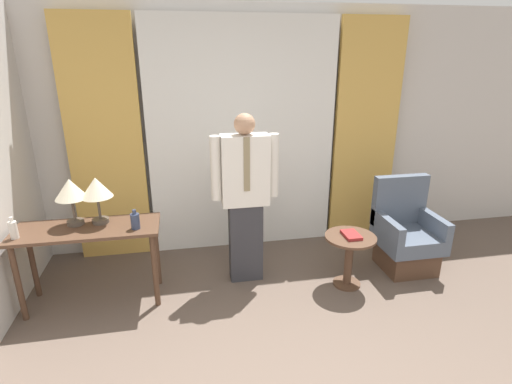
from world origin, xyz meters
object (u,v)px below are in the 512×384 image
at_px(table_lamp_left, 71,191).
at_px(book, 351,235).
at_px(armchair, 406,237).
at_px(side_table, 349,252).
at_px(bottle_near_edge, 13,230).
at_px(bottle_by_lamp, 135,221).
at_px(table_lamp_right, 96,190).
at_px(desk, 89,240).
at_px(person, 245,194).

relative_size(table_lamp_left, book, 1.96).
distance_m(table_lamp_left, armchair, 3.33).
height_order(armchair, side_table, armchair).
height_order(bottle_near_edge, armchair, armchair).
relative_size(bottle_near_edge, bottle_by_lamp, 1.08).
bearing_deg(side_table, bottle_near_edge, 178.34).
bearing_deg(table_lamp_right, desk, -140.34).
bearing_deg(table_lamp_right, table_lamp_left, 180.00).
relative_size(desk, bottle_near_edge, 6.58).
bearing_deg(table_lamp_left, bottle_near_edge, -155.11).
bearing_deg(side_table, person, 161.26).
relative_size(bottle_near_edge, side_table, 0.35).
xyz_separation_m(table_lamp_left, armchair, (3.25, -0.05, -0.72)).
bearing_deg(person, side_table, -18.74).
height_order(table_lamp_right, bottle_near_edge, table_lamp_right).
height_order(table_lamp_left, bottle_near_edge, table_lamp_left).
bearing_deg(bottle_near_edge, person, 7.00).
xyz_separation_m(table_lamp_right, bottle_near_edge, (-0.65, -0.20, -0.24)).
height_order(table_lamp_left, side_table, table_lamp_left).
xyz_separation_m(table_lamp_left, side_table, (2.52, -0.29, -0.70)).
bearing_deg(bottle_by_lamp, person, 12.96).
bearing_deg(bottle_by_lamp, bottle_near_edge, -179.39).
bearing_deg(armchair, bottle_near_edge, -177.74).
height_order(desk, table_lamp_right, table_lamp_right).
distance_m(desk, bottle_near_edge, 0.58).
bearing_deg(bottle_near_edge, table_lamp_left, 24.89).
relative_size(table_lamp_right, book, 1.96).
height_order(desk, side_table, desk).
relative_size(bottle_near_edge, person, 0.11).
height_order(table_lamp_left, person, person).
bearing_deg(table_lamp_right, side_table, -7.08).
bearing_deg(side_table, book, -45.86).
distance_m(bottle_near_edge, bottle_by_lamp, 0.97).
distance_m(bottle_near_edge, armchair, 3.72).
height_order(table_lamp_left, armchair, table_lamp_left).
distance_m(armchair, book, 0.80).
bearing_deg(side_table, desk, 175.33).
bearing_deg(table_lamp_right, bottle_near_edge, -162.78).
bearing_deg(side_table, armchair, 17.36).
height_order(desk, table_lamp_left, table_lamp_left).
bearing_deg(armchair, book, -162.32).
distance_m(table_lamp_right, book, 2.38).
distance_m(person, book, 1.09).
relative_size(table_lamp_right, person, 0.25).
bearing_deg(desk, table_lamp_right, 39.66).
height_order(desk, bottle_by_lamp, bottle_by_lamp).
bearing_deg(armchair, side_table, -162.64).
bearing_deg(desk, armchair, 0.62).
distance_m(table_lamp_right, bottle_by_lamp, 0.45).
relative_size(desk, table_lamp_left, 2.92).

